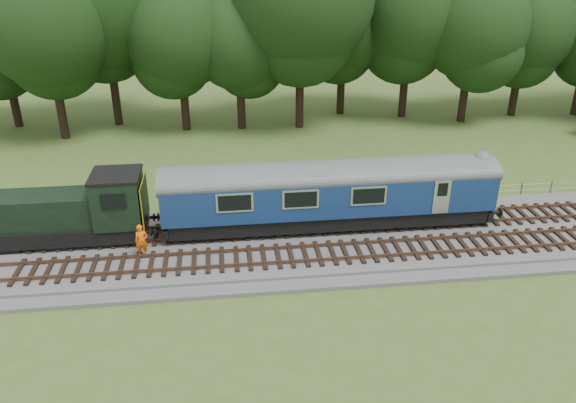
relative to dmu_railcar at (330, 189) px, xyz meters
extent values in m
plane|color=#426023|center=(1.01, -1.40, -2.61)|extent=(120.00, 120.00, 0.00)
cube|color=#4C4C4F|center=(1.01, -1.40, -2.43)|extent=(70.00, 7.00, 0.35)
cube|color=brown|center=(1.01, -0.72, -2.12)|extent=(66.50, 0.07, 0.14)
cube|color=brown|center=(1.01, 0.72, -2.12)|extent=(66.50, 0.07, 0.14)
cube|color=brown|center=(1.01, -3.72, -2.12)|extent=(66.50, 0.07, 0.14)
cube|color=brown|center=(1.01, -2.28, -2.12)|extent=(66.50, 0.07, 0.14)
cube|color=black|center=(-0.01, 0.00, -1.55)|extent=(17.46, 2.52, 0.85)
cube|color=navy|center=(-0.01, 0.00, -0.12)|extent=(18.00, 2.80, 2.05)
cube|color=#FFF015|center=(9.01, 0.00, -0.50)|extent=(0.06, 2.74, 1.30)
cube|color=black|center=(5.99, 0.00, -1.75)|extent=(2.60, 2.00, 0.55)
cube|color=black|center=(-6.01, 0.00, -1.75)|extent=(2.60, 2.00, 0.55)
cube|color=black|center=(-14.41, 0.00, -1.60)|extent=(8.73, 2.39, 0.85)
cube|color=black|center=(-15.61, 0.00, -0.35)|extent=(6.30, 2.08, 1.70)
cube|color=black|center=(-11.21, 0.00, 0.05)|extent=(2.40, 2.55, 2.60)
cube|color=#9C100C|center=(-10.03, 0.00, -1.55)|extent=(0.25, 2.60, 0.55)
cube|color=#FFF015|center=(-9.89, 0.00, -0.15)|extent=(0.06, 2.55, 2.30)
imported|color=orange|center=(-9.95, -2.10, -1.37)|extent=(0.73, 0.57, 1.77)
camera|label=1|loc=(-5.63, -27.34, 12.44)|focal=35.00mm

